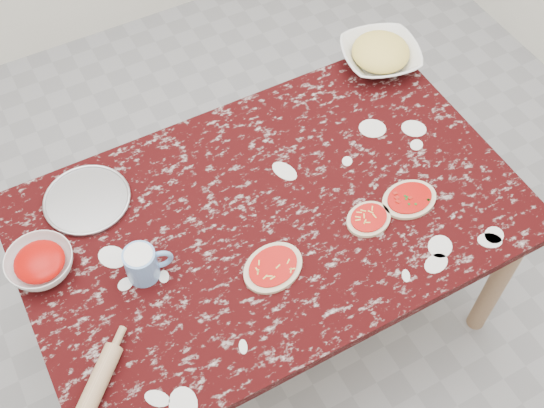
{
  "coord_description": "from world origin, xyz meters",
  "views": [
    {
      "loc": [
        -0.59,
        -1.09,
        2.55
      ],
      "look_at": [
        0.0,
        0.0,
        0.8
      ],
      "focal_mm": 44.8,
      "sensor_mm": 36.0,
      "label": 1
    }
  ],
  "objects": [
    {
      "name": "pizza_tray",
      "position": [
        -0.51,
        0.33,
        0.76
      ],
      "size": [
        0.33,
        0.33,
        0.01
      ],
      "primitive_type": "cylinder",
      "rotation": [
        0.0,
        0.0,
        0.2
      ],
      "color": "#B2B2B7",
      "rests_on": "worktable"
    },
    {
      "name": "pizza_mid",
      "position": [
        0.26,
        -0.17,
        0.76
      ],
      "size": [
        0.17,
        0.15,
        0.02
      ],
      "color": "beige",
      "rests_on": "worktable"
    },
    {
      "name": "ground",
      "position": [
        0.0,
        0.0,
        0.0
      ],
      "size": [
        4.0,
        4.0,
        0.0
      ],
      "primitive_type": "plane",
      "color": "gray"
    },
    {
      "name": "pizza_right",
      "position": [
        0.42,
        -0.17,
        0.76
      ],
      "size": [
        0.19,
        0.14,
        0.02
      ],
      "color": "beige",
      "rests_on": "worktable"
    },
    {
      "name": "flour_mug",
      "position": [
        -0.44,
        -0.01,
        0.81
      ],
      "size": [
        0.15,
        0.1,
        0.11
      ],
      "color": "#6995D3",
      "rests_on": "worktable"
    },
    {
      "name": "worktable",
      "position": [
        0.0,
        0.0,
        0.67
      ],
      "size": [
        1.6,
        1.0,
        0.75
      ],
      "color": "black",
      "rests_on": "ground"
    },
    {
      "name": "rolling_pin",
      "position": [
        -0.7,
        -0.3,
        0.78
      ],
      "size": [
        0.22,
        0.23,
        0.05
      ],
      "primitive_type": "cylinder",
      "rotation": [
        0.0,
        1.57,
        0.79
      ],
      "color": "tan",
      "rests_on": "worktable"
    },
    {
      "name": "pizza_left",
      "position": [
        -0.1,
        -0.18,
        0.76
      ],
      "size": [
        0.23,
        0.2,
        0.02
      ],
      "color": "beige",
      "rests_on": "worktable"
    },
    {
      "name": "sauce_bowl",
      "position": [
        -0.71,
        0.15,
        0.78
      ],
      "size": [
        0.21,
        0.21,
        0.06
      ],
      "primitive_type": "imported",
      "rotation": [
        0.0,
        0.0,
        -0.01
      ],
      "color": "white",
      "rests_on": "worktable"
    },
    {
      "name": "cheese_bowl",
      "position": [
        0.69,
        0.42,
        0.79
      ],
      "size": [
        0.35,
        0.35,
        0.07
      ],
      "primitive_type": "imported",
      "rotation": [
        0.0,
        0.0,
        -0.25
      ],
      "color": "white",
      "rests_on": "worktable"
    }
  ]
}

